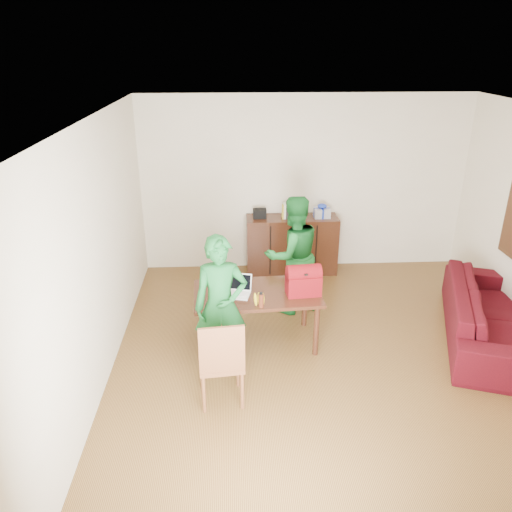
{
  "coord_description": "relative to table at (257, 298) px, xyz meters",
  "views": [
    {
      "loc": [
        -1.12,
        -4.68,
        3.37
      ],
      "look_at": [
        -0.85,
        0.68,
        1.06
      ],
      "focal_mm": 35.0,
      "sensor_mm": 36.0,
      "label": 1
    }
  ],
  "objects": [
    {
      "name": "room",
      "position": [
        0.86,
        -0.35,
        0.71
      ],
      "size": [
        5.2,
        5.7,
        2.9
      ],
      "color": "#442A11",
      "rests_on": "ground"
    },
    {
      "name": "table",
      "position": [
        0.0,
        0.0,
        0.0
      ],
      "size": [
        1.5,
        0.9,
        0.68
      ],
      "rotation": [
        0.0,
        0.0,
        0.06
      ],
      "color": "black",
      "rests_on": "ground"
    },
    {
      "name": "chair",
      "position": [
        -0.41,
        -1.04,
        -0.32
      ],
      "size": [
        0.48,
        0.46,
        0.96
      ],
      "rotation": [
        0.0,
        0.0,
        0.1
      ],
      "color": "brown",
      "rests_on": "ground"
    },
    {
      "name": "person_near",
      "position": [
        -0.41,
        -0.48,
        0.18
      ],
      "size": [
        0.6,
        0.43,
        1.57
      ],
      "primitive_type": "imported",
      "rotation": [
        0.0,
        0.0,
        0.09
      ],
      "color": "#166329",
      "rests_on": "ground"
    },
    {
      "name": "person_far",
      "position": [
        0.51,
        0.8,
        0.2
      ],
      "size": [
        0.93,
        0.83,
        1.6
      ],
      "primitive_type": "imported",
      "rotation": [
        0.0,
        0.0,
        3.48
      ],
      "color": "#156123",
      "rests_on": "ground"
    },
    {
      "name": "laptop",
      "position": [
        -0.24,
        -0.07,
        0.12
      ],
      "size": [
        0.34,
        0.28,
        0.21
      ],
      "rotation": [
        0.0,
        0.0,
        -0.24
      ],
      "color": "white",
      "rests_on": "table"
    },
    {
      "name": "bananas",
      "position": [
        0.01,
        -0.32,
        0.11
      ],
      "size": [
        0.18,
        0.14,
        0.06
      ],
      "primitive_type": null,
      "rotation": [
        0.0,
        0.0,
        0.28
      ],
      "color": "yellow",
      "rests_on": "table"
    },
    {
      "name": "bottle",
      "position": [
        0.03,
        -0.35,
        0.17
      ],
      "size": [
        0.07,
        0.07,
        0.18
      ],
      "primitive_type": "cylinder",
      "rotation": [
        0.0,
        0.0,
        -0.25
      ],
      "color": "#572414",
      "rests_on": "table"
    },
    {
      "name": "red_bag",
      "position": [
        0.53,
        -0.07,
        0.22
      ],
      "size": [
        0.41,
        0.26,
        0.29
      ],
      "primitive_type": "cube",
      "rotation": [
        0.0,
        0.0,
        0.1
      ],
      "color": "maroon",
      "rests_on": "table"
    },
    {
      "name": "sofa",
      "position": [
        2.8,
        -0.05,
        -0.27
      ],
      "size": [
        1.58,
        2.42,
        0.66
      ],
      "primitive_type": "imported",
      "rotation": [
        0.0,
        0.0,
        1.23
      ],
      "color": "#410816",
      "rests_on": "ground"
    }
  ]
}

